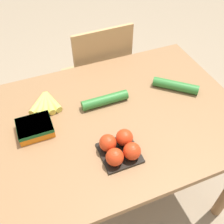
{
  "coord_description": "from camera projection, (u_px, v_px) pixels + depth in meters",
  "views": [
    {
      "loc": [
        -0.32,
        -0.8,
        1.68
      ],
      "look_at": [
        0.0,
        0.0,
        0.79
      ],
      "focal_mm": 42.0,
      "sensor_mm": 36.0,
      "label": 1
    }
  ],
  "objects": [
    {
      "name": "banana_bunch",
      "position": [
        46.0,
        103.0,
        1.3
      ],
      "size": [
        0.16,
        0.16,
        0.03
      ],
      "color": "brown",
      "rests_on": "dining_table"
    },
    {
      "name": "cucumber_far",
      "position": [
        104.0,
        100.0,
        1.31
      ],
      "size": [
        0.24,
        0.05,
        0.05
      ],
      "color": "#2D702D",
      "rests_on": "dining_table"
    },
    {
      "name": "cucumber_near",
      "position": [
        175.0,
        86.0,
        1.38
      ],
      "size": [
        0.21,
        0.19,
        0.05
      ],
      "color": "#2D702D",
      "rests_on": "dining_table"
    },
    {
      "name": "tomato_pack",
      "position": [
        120.0,
        148.0,
        1.08
      ],
      "size": [
        0.16,
        0.16,
        0.08
      ],
      "color": "black",
      "rests_on": "dining_table"
    },
    {
      "name": "ground_plane",
      "position": [
        112.0,
        191.0,
        1.81
      ],
      "size": [
        12.0,
        12.0,
        0.0
      ],
      "primitive_type": "plane",
      "color": "gray"
    },
    {
      "name": "dining_table",
      "position": [
        112.0,
        130.0,
        1.34
      ],
      "size": [
        1.27,
        0.89,
        0.76
      ],
      "color": "olive",
      "rests_on": "ground_plane"
    },
    {
      "name": "carrot_bag",
      "position": [
        35.0,
        127.0,
        1.18
      ],
      "size": [
        0.15,
        0.13,
        0.05
      ],
      "color": "orange",
      "rests_on": "dining_table"
    },
    {
      "name": "chair",
      "position": [
        98.0,
        79.0,
        1.9
      ],
      "size": [
        0.43,
        0.41,
        0.93
      ],
      "rotation": [
        0.0,
        0.0,
        3.17
      ],
      "color": "tan",
      "rests_on": "ground_plane"
    }
  ]
}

